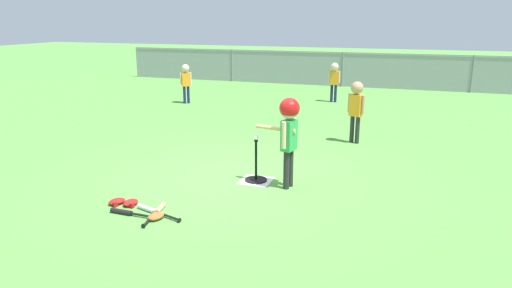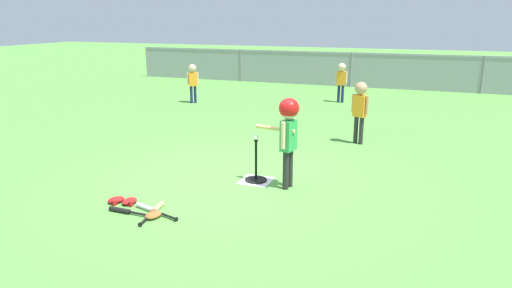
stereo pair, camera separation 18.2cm
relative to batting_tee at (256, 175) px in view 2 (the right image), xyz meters
name	(u,v)px [view 2 (the right image)]	position (x,y,z in m)	size (l,w,h in m)	color
ground_plane	(235,179)	(-0.32, -0.03, -0.09)	(60.00, 60.00, 0.00)	#51933D
home_plate	(256,180)	(0.00, 0.00, -0.09)	(0.44, 0.44, 0.01)	white
batting_tee	(256,175)	(0.00, 0.00, 0.00)	(0.32, 0.32, 0.61)	black
baseball_on_tee	(256,137)	(0.00, 0.00, 0.55)	(0.07, 0.07, 0.07)	white
batter_child	(288,125)	(0.50, -0.10, 0.80)	(0.64, 0.35, 1.26)	#262626
fielder_deep_left	(360,104)	(1.06, 2.58, 0.65)	(0.32, 0.23, 1.15)	#262626
fielder_deep_right	(341,77)	(-0.07, 6.75, 0.60)	(0.32, 0.21, 1.08)	#191E4C
fielder_near_right	(193,78)	(-3.83, 5.24, 0.59)	(0.26, 0.22, 1.06)	#191E4C
spare_bat_silver	(151,209)	(-0.80, -1.49, -0.06)	(0.70, 0.27, 0.06)	silver
spare_bat_wood	(155,210)	(-0.74, -1.49, -0.06)	(0.16, 0.64, 0.06)	#DBB266
spare_bat_black	(124,211)	(-1.08, -1.64, -0.06)	(0.58, 0.07, 0.06)	black
glove_by_plate	(116,200)	(-1.38, -1.39, -0.06)	(0.23, 0.27, 0.07)	#B21919
glove_near_bats	(153,215)	(-0.68, -1.62, -0.06)	(0.21, 0.25, 0.07)	brown
glove_tossed_aside	(130,201)	(-1.19, -1.37, -0.06)	(0.18, 0.23, 0.07)	#B21919
outfield_fence	(351,68)	(-0.32, 9.82, 0.52)	(16.06, 0.06, 1.15)	slate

